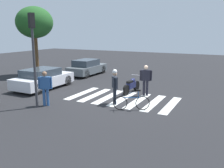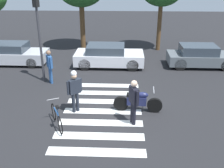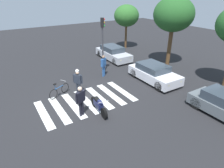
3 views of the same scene
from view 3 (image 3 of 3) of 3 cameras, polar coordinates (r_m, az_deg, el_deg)
name	(u,v)px [view 3 (image 3 of 3)]	position (r m, az deg, el deg)	size (l,w,h in m)	color
ground_plane	(87,101)	(12.51, -7.44, -5.05)	(60.00, 60.00, 0.00)	#232326
police_motorcycle	(99,105)	(11.19, -3.94, -6.21)	(2.03, 0.62, 1.03)	black
leaning_bicycle	(59,91)	(13.34, -15.21, -1.88)	(0.81, 1.58, 1.00)	black
officer_on_foot	(81,99)	(10.71, -9.19, -4.45)	(0.37, 0.66, 1.79)	black
officer_by_motorcycle	(78,80)	(12.93, -10.01, 1.14)	(0.55, 0.47, 1.83)	#1E232D
pedestrian_bystander	(104,64)	(15.65, -2.51, 5.79)	(0.42, 0.62, 1.76)	#2D5999
crosswalk_stripes	(87,101)	(12.51, -7.44, -5.04)	(3.26, 5.85, 0.01)	silver
car_silver_sedan	(113,53)	(19.92, 0.32, 9.09)	(4.37, 1.79, 1.32)	black
car_white_van	(154,73)	(15.24, 12.20, 3.15)	(4.17, 1.93, 1.32)	black
traffic_light_pole	(103,38)	(15.55, -2.75, 13.36)	(0.31, 0.36, 4.54)	#38383D
street_tree_near	(126,16)	(23.53, 4.27, 19.34)	(2.84, 2.84, 4.97)	brown
street_tree_mid	(174,15)	(18.41, 17.66, 18.84)	(3.46, 3.46, 5.99)	brown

